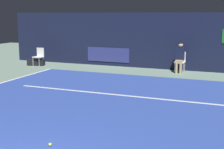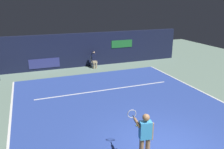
# 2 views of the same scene
# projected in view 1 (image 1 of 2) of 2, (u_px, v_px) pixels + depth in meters

# --- Properties ---
(ground_plane) EXTENTS (31.92, 31.92, 0.00)m
(ground_plane) POSITION_uv_depth(u_px,v_px,m) (105.00, 113.00, 8.43)
(ground_plane) COLOR slate
(court_surface) EXTENTS (10.11, 10.46, 0.01)m
(court_surface) POSITION_uv_depth(u_px,v_px,m) (105.00, 113.00, 8.43)
(court_surface) COLOR #2D479E
(court_surface) RESTS_ON ground
(line_service) EXTENTS (7.88, 0.10, 0.01)m
(line_service) POSITION_uv_depth(u_px,v_px,m) (128.00, 96.00, 10.10)
(line_service) COLOR white
(line_service) RESTS_ON court_surface
(back_wall) EXTENTS (16.49, 0.33, 2.60)m
(back_wall) POSITION_uv_depth(u_px,v_px,m) (167.00, 41.00, 14.88)
(back_wall) COLOR #141933
(back_wall) RESTS_ON ground
(line_judge_on_chair) EXTENTS (0.45, 0.53, 1.32)m
(line_judge_on_chair) POSITION_uv_depth(u_px,v_px,m) (180.00, 57.00, 14.04)
(line_judge_on_chair) COLOR white
(line_judge_on_chair) RESTS_ON ground
(courtside_chair_near) EXTENTS (0.46, 0.44, 0.88)m
(courtside_chair_near) POSITION_uv_depth(u_px,v_px,m) (39.00, 56.00, 15.98)
(courtside_chair_near) COLOR white
(courtside_chair_near) RESTS_ON ground
(tennis_ball) EXTENTS (0.07, 0.07, 0.07)m
(tennis_ball) POSITION_uv_depth(u_px,v_px,m) (50.00, 145.00, 6.27)
(tennis_ball) COLOR #CCE033
(tennis_ball) RESTS_ON court_surface
(equipment_bag) EXTENTS (0.89, 0.50, 0.32)m
(equipment_bag) POSITION_uv_depth(u_px,v_px,m) (36.00, 62.00, 16.08)
(equipment_bag) COLOR black
(equipment_bag) RESTS_ON ground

